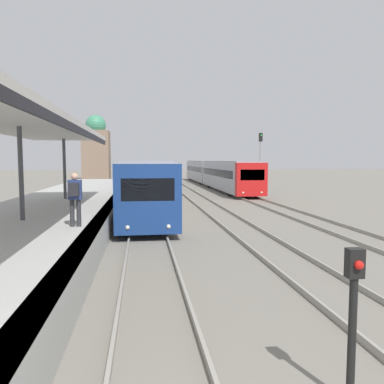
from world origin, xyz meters
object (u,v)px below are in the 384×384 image
train_far (213,172)px  signal_post_near (353,310)px  signal_mast_far (260,157)px  person_on_platform (75,195)px  train_near (144,174)px

train_far → signal_post_near: 39.96m
signal_mast_far → train_far: bearing=97.0°
person_on_platform → signal_post_near: size_ratio=0.84×
train_near → signal_post_near: size_ratio=24.61×
train_near → train_far: (8.19, 5.39, -0.03)m
train_near → train_far: train_near is taller
train_near → signal_post_near: 34.22m
train_far → signal_mast_far: (1.59, -12.92, 1.68)m
person_on_platform → signal_mast_far: (12.05, 18.88, 1.36)m
train_near → signal_post_near: bearing=-86.1°
train_far → person_on_platform: bearing=-108.2°
train_far → signal_post_near: bearing=-98.5°
signal_post_near → train_near: bearing=93.9°
person_on_platform → signal_post_near: 9.02m
signal_post_near → signal_mast_far: (7.46, 26.60, 2.11)m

